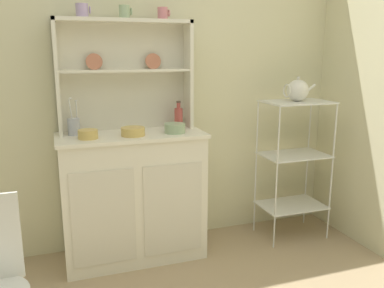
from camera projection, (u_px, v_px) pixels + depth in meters
wall_back at (132, 78)px, 2.90m from camera, size 3.84×0.05×2.50m
hutch_cabinet at (133, 195)px, 2.82m from camera, size 0.99×0.45×0.90m
hutch_shelf_unit at (124, 67)px, 2.78m from camera, size 0.92×0.18×0.75m
bakers_rack at (294, 154)px, 3.12m from camera, size 0.50×0.34×1.08m
cup_lilac_0 at (82, 10)px, 2.58m from camera, size 0.09×0.08×0.09m
cup_sage_1 at (125, 12)px, 2.66m from camera, size 0.08×0.07×0.09m
cup_rose_2 at (163, 13)px, 2.75m from camera, size 0.08×0.07×0.08m
bowl_mixing_large at (88, 134)px, 2.56m from camera, size 0.13×0.13×0.06m
bowl_floral_medium at (133, 132)px, 2.65m from camera, size 0.16×0.16×0.06m
bowl_cream_small at (175, 128)px, 2.74m from camera, size 0.14×0.14×0.06m
jam_bottle at (179, 117)px, 2.90m from camera, size 0.06×0.06×0.20m
utensil_jar at (74, 126)px, 2.67m from camera, size 0.08×0.08×0.25m
porcelain_teapot at (298, 90)px, 3.01m from camera, size 0.25×0.16×0.18m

